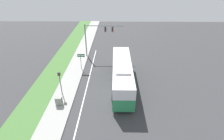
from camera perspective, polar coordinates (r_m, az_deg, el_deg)
The scene contains 9 objects.
ground_plane at distance 22.63m, azimuth 0.25°, elevation -8.24°, with size 80.00×80.00×0.00m, color #38383A.
sidewalk at distance 23.48m, azimuth -15.20°, elevation -7.70°, with size 2.80×80.00×0.12m.
grass_verge at distance 24.54m, azimuth -22.46°, elevation -7.33°, with size 3.60×80.00×0.10m.
lane_divider_near at distance 22.94m, azimuth -8.87°, elevation -8.05°, with size 0.14×30.00×0.01m.
bus at distance 23.58m, azimuth 3.28°, elevation -0.92°, with size 2.65×11.96×3.57m.
signal_gantry at distance 31.78m, azimuth -4.80°, elevation 11.72°, with size 6.87×0.41×6.03m.
pedestrian_signal at distance 22.56m, azimuth -16.66°, elevation -3.05°, with size 0.28×0.34×3.22m.
street_sign at distance 27.95m, azimuth -10.10°, elevation 3.64°, with size 1.14×0.08×2.81m.
utility_cabinet at distance 21.64m, azimuth -16.95°, elevation -9.63°, with size 0.75×0.52×1.01m.
Camera 1 is at (0.18, -18.08, 13.61)m, focal length 28.00 mm.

